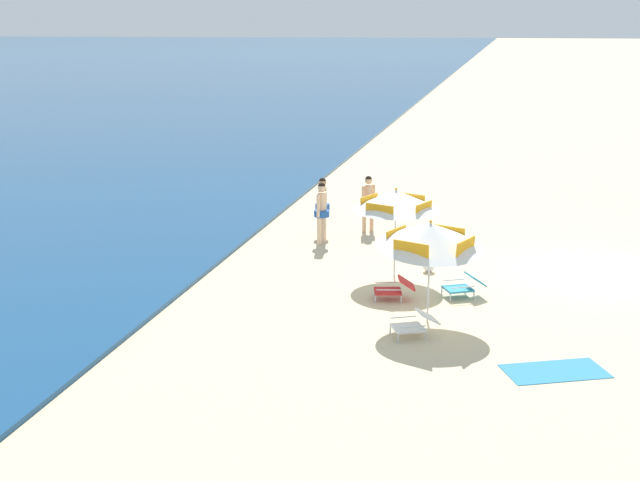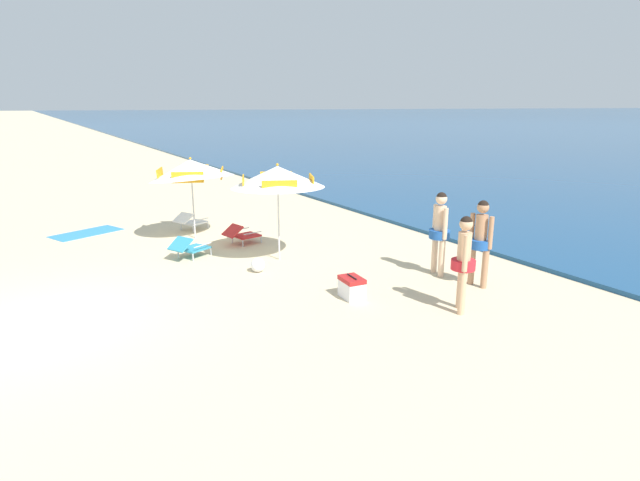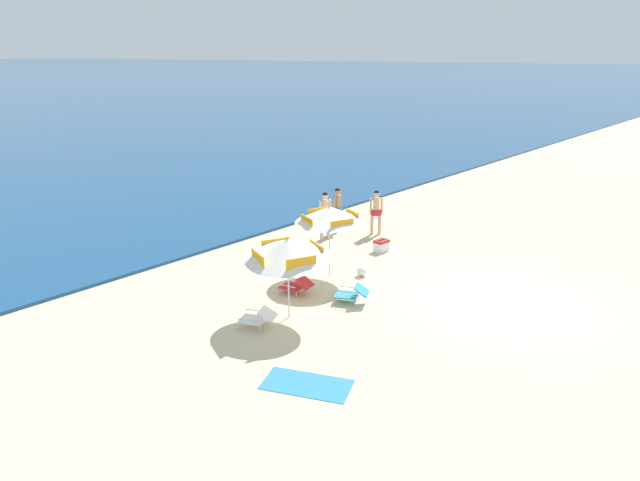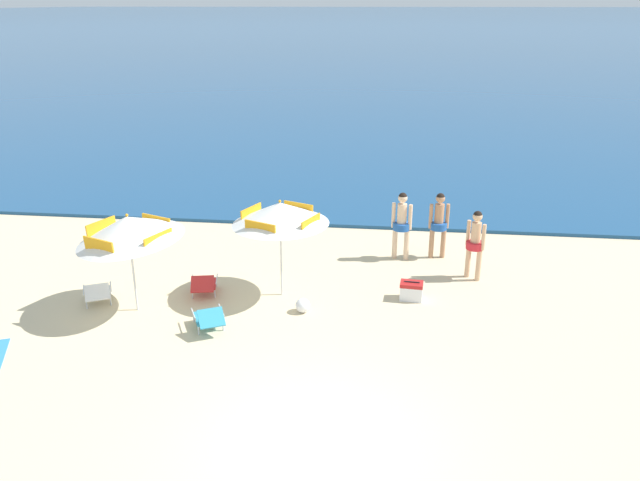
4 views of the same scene
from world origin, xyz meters
The scene contains 12 objects.
ground_plane centered at (0.00, 0.00, 0.00)m, with size 800.00×800.00×0.00m, color beige.
beach_umbrella_striped_main centered at (-4.29, 3.82, 1.85)m, with size 2.92×2.90×2.22m.
beach_umbrella_striped_second centered at (-1.37, 4.91, 1.92)m, with size 2.24×2.23×2.21m.
lounge_chair_under_umbrella centered at (-2.52, 3.17, 0.27)m, with size 0.87×1.03×0.53m.
lounge_chair_beside_umbrella centered at (-3.08, 4.68, 0.27)m, with size 0.71×0.99×0.53m.
lounge_chair_facing_sea centered at (-5.22, 3.97, 0.27)m, with size 0.87×1.03×0.52m.
person_standing_near_shore centered at (1.26, 7.33, 1.01)m, with size 0.51×0.43×1.75m.
person_standing_beside centered at (2.19, 7.52, 0.99)m, with size 0.50×0.42×1.71m.
person_wading_in centered at (2.95, 6.30, 0.97)m, with size 0.41×0.41×1.68m.
cooler_box centered at (1.50, 5.02, 0.20)m, with size 0.52×0.39×0.43m.
beach_ball centered at (-0.78, 4.13, 0.15)m, with size 0.31×0.31×0.31m, color white.
beach_towel centered at (-6.33, 1.35, 0.01)m, with size 0.90×1.80×0.01m, color #3384BC.
Camera 2 is at (8.86, 0.08, 3.45)m, focal length 28.65 mm.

